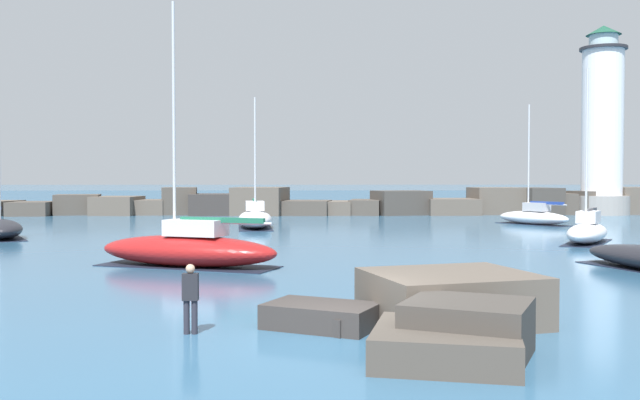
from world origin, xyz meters
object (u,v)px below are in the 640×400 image
(sailboat_moored_1, at_px, (534,216))
(sailboat_moored_3, at_px, (587,231))
(lighthouse, at_px, (602,131))
(sailboat_moored_0, at_px, (188,249))
(person_on_rocks, at_px, (190,295))
(sailboat_moored_4, at_px, (255,218))

(sailboat_moored_1, relative_size, sailboat_moored_3, 0.96)
(lighthouse, relative_size, sailboat_moored_1, 1.97)
(sailboat_moored_1, xyz_separation_m, sailboat_moored_3, (-1.92, -14.77, 0.03))
(sailboat_moored_3, bearing_deg, lighthouse, 65.65)
(sailboat_moored_1, bearing_deg, sailboat_moored_0, -131.97)
(sailboat_moored_3, xyz_separation_m, person_on_rocks, (-17.99, -21.87, 0.23))
(lighthouse, xyz_separation_m, sailboat_moored_0, (-32.91, -38.15, -7.22))
(lighthouse, distance_m, sailboat_moored_4, 36.47)
(sailboat_moored_3, relative_size, sailboat_moored_4, 1.03)
(lighthouse, distance_m, sailboat_moored_1, 19.10)
(sailboat_moored_1, distance_m, person_on_rocks, 41.69)
(sailboat_moored_1, height_order, person_on_rocks, sailboat_moored_1)
(sailboat_moored_1, bearing_deg, sailboat_moored_3, -97.40)
(lighthouse, relative_size, sailboat_moored_4, 1.96)
(sailboat_moored_0, height_order, sailboat_moored_1, sailboat_moored_0)
(sailboat_moored_1, bearing_deg, person_on_rocks, -118.52)
(sailboat_moored_3, bearing_deg, person_on_rocks, -129.44)
(lighthouse, height_order, sailboat_moored_3, lighthouse)
(lighthouse, xyz_separation_m, person_on_rocks, (-30.91, -50.43, -7.05))
(person_on_rocks, bearing_deg, sailboat_moored_4, 91.28)
(sailboat_moored_4, bearing_deg, sailboat_moored_3, -32.59)
(sailboat_moored_0, distance_m, person_on_rocks, 12.44)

